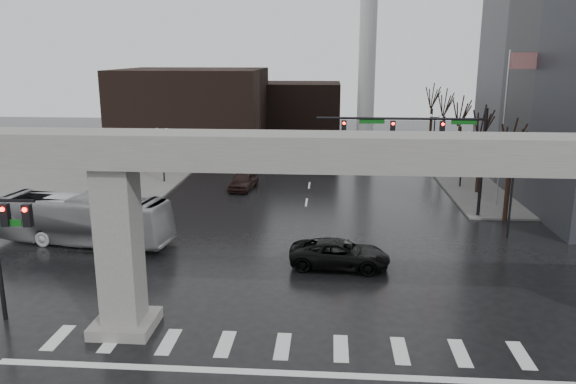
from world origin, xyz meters
name	(u,v)px	position (x,y,z in m)	size (l,w,h in m)	color
ground	(285,334)	(0.00, 0.00, 0.00)	(160.00, 160.00, 0.00)	black
sidewalk_ne	(567,171)	(26.00, 36.00, 0.07)	(28.00, 36.00, 0.15)	slate
sidewalk_nw	(73,164)	(-26.00, 36.00, 0.07)	(28.00, 36.00, 0.15)	slate
elevated_guideway	(316,179)	(1.26, 0.00, 6.88)	(48.00, 2.60, 8.70)	gray
building_far_left	(193,113)	(-14.00, 42.00, 5.00)	(16.00, 14.00, 10.00)	black
building_far_mid	(301,114)	(-2.00, 52.00, 4.00)	(10.00, 10.00, 8.00)	black
smokestack	(368,39)	(6.00, 46.00, 13.35)	(3.60, 3.60, 30.00)	white
signal_mast_arm	(430,138)	(8.99, 18.80, 5.83)	(12.12, 0.43, 8.00)	black
signal_left_pole	(7,234)	(-12.25, 0.50, 4.07)	(2.30, 0.30, 6.00)	black
flagpole_assembly	(509,110)	(15.29, 22.00, 7.53)	(2.06, 0.12, 12.00)	silver
lamp_right_0	(512,186)	(13.50, 14.00, 3.47)	(1.22, 0.32, 5.11)	black
lamp_right_1	(463,150)	(13.50, 28.00, 3.47)	(1.22, 0.32, 5.11)	black
lamp_right_2	(434,129)	(13.50, 42.00, 3.47)	(1.22, 0.32, 5.11)	black
lamp_left_0	(102,179)	(-13.50, 14.00, 3.47)	(1.22, 0.32, 5.11)	black
lamp_left_1	(162,146)	(-13.50, 28.00, 3.47)	(1.22, 0.32, 5.11)	black
lamp_left_2	(198,126)	(-13.50, 42.00, 3.47)	(1.22, 0.32, 5.11)	black
tree_right_0	(508,183)	(14.53, 18.02, 2.79)	(1.09, 1.58, 7.50)	black
tree_right_1	(480,161)	(14.53, 26.02, 2.85)	(1.09, 1.61, 7.67)	black
tree_right_2	(459,145)	(14.53, 34.02, 2.91)	(1.10, 1.63, 7.85)	black
tree_right_3	(443,133)	(14.53, 42.02, 2.98)	(1.11, 1.66, 8.02)	black
tree_right_4	(431,124)	(14.53, 50.02, 3.04)	(1.12, 1.69, 8.19)	black
pickup_truck	(340,254)	(2.47, 8.03, 0.78)	(2.59, 5.61, 1.56)	black
city_bus	(84,219)	(-13.61, 10.95, 1.58)	(2.65, 11.34, 3.16)	#97989C
far_car	(244,181)	(-5.74, 26.02, 0.78)	(1.83, 4.55, 1.55)	black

